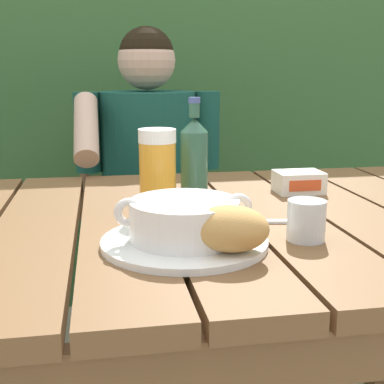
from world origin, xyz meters
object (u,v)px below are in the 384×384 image
chair_near_diner (146,226)px  butter_tub (299,182)px  serving_plate (184,242)px  water_glass_small (306,220)px  table_knife (242,221)px  beer_glass (158,172)px  soup_bowl (184,219)px  beer_bottle (194,162)px  person_eating (149,178)px  bread_roll (231,228)px

chair_near_diner → butter_tub: (0.32, -0.73, 0.31)m
chair_near_diner → serving_plate: 1.12m
water_glass_small → table_knife: size_ratio=0.46×
beer_glass → water_glass_small: size_ratio=2.47×
soup_bowl → beer_bottle: bearing=76.2°
person_eating → bread_roll: person_eating is taller
beer_bottle → bread_roll: bearing=-89.4°
beer_bottle → water_glass_small: 0.31m
serving_plate → person_eating: bearing=88.6°
person_eating → chair_near_diner: bearing=89.2°
table_knife → water_glass_small: bearing=-55.6°
beer_bottle → water_glass_small: (0.16, -0.25, -0.07)m
chair_near_diner → serving_plate: bearing=-91.3°
bread_roll → table_knife: bearing=69.8°
chair_near_diner → table_knife: (0.11, -0.96, 0.29)m
serving_plate → butter_tub: (0.34, 0.35, 0.02)m
serving_plate → bread_roll: size_ratio=1.96×
chair_near_diner → water_glass_small: (0.19, -1.09, 0.32)m
serving_plate → table_knife: bearing=40.6°
chair_near_diner → beer_bottle: (0.04, -0.83, 0.39)m
serving_plate → soup_bowl: 0.04m
person_eating → beer_glass: (-0.04, -0.67, 0.15)m
beer_bottle → butter_tub: size_ratio=2.11×
soup_bowl → beer_bottle: size_ratio=1.00×
bread_roll → water_glass_small: size_ratio=2.03×
serving_plate → beer_glass: bearing=96.1°
beer_bottle → butter_tub: beer_bottle is taller
bread_roll → serving_plate: bearing=130.6°
beer_glass → person_eating: bearing=86.3°
bread_roll → butter_tub: 0.51m
chair_near_diner → table_knife: size_ratio=6.21×
person_eating → butter_tub: size_ratio=10.58×
beer_glass → water_glass_small: (0.24, -0.22, -0.05)m
water_glass_small → person_eating: bearing=102.4°
chair_near_diner → soup_bowl: bearing=-91.3°
serving_plate → water_glass_small: bearing=-2.2°
beer_bottle → table_knife: bearing=-61.4°
bread_roll → water_glass_small: bread_roll is taller
bread_roll → table_knife: (0.07, 0.19, -0.05)m
bread_roll → table_knife: size_ratio=0.94×
chair_near_diner → beer_glass: 0.95m
soup_bowl → beer_glass: bearing=96.1°
person_eating → beer_glass: 0.69m
butter_tub → chair_near_diner: bearing=113.5°
person_eating → table_knife: bearing=-81.7°
serving_plate → table_knife: (0.13, 0.11, -0.00)m
beer_bottle → beer_glass: bearing=-154.6°
bread_roll → chair_near_diner: bearing=92.0°
beer_bottle → table_knife: size_ratio=1.54×
soup_bowl → water_glass_small: soup_bowl is taller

